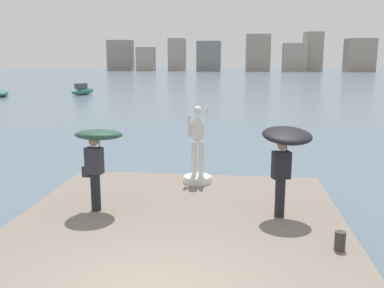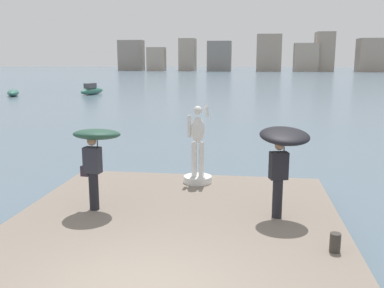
{
  "view_description": "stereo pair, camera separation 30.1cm",
  "coord_description": "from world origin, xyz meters",
  "px_view_note": "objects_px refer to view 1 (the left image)",
  "views": [
    {
      "loc": [
        1.27,
        -5.5,
        3.82
      ],
      "look_at": [
        0.0,
        5.88,
        1.55
      ],
      "focal_mm": 39.68,
      "sensor_mm": 36.0,
      "label": 1
    },
    {
      "loc": [
        1.57,
        -5.46,
        3.82
      ],
      "look_at": [
        0.0,
        5.88,
        1.55
      ],
      "focal_mm": 39.68,
      "sensor_mm": 36.0,
      "label": 2
    }
  ],
  "objects_px": {
    "statue_white_figure": "(198,156)",
    "onlooker_left": "(98,146)",
    "onlooker_right": "(285,146)",
    "boat_near": "(83,90)",
    "mooring_bollard": "(340,241)",
    "boat_mid": "(3,93)"
  },
  "relations": [
    {
      "from": "mooring_bollard",
      "to": "boat_near",
      "type": "xyz_separation_m",
      "value": [
        -19.29,
        38.39,
        -0.08
      ]
    },
    {
      "from": "statue_white_figure",
      "to": "onlooker_left",
      "type": "distance_m",
      "value": 3.32
    },
    {
      "from": "onlooker_right",
      "to": "boat_near",
      "type": "relative_size",
      "value": 0.49
    },
    {
      "from": "onlooker_left",
      "to": "boat_mid",
      "type": "height_order",
      "value": "onlooker_left"
    },
    {
      "from": "boat_near",
      "to": "mooring_bollard",
      "type": "bearing_deg",
      "value": -63.32
    },
    {
      "from": "onlooker_left",
      "to": "mooring_bollard",
      "type": "relative_size",
      "value": 5.5
    },
    {
      "from": "statue_white_figure",
      "to": "onlooker_left",
      "type": "relative_size",
      "value": 1.14
    },
    {
      "from": "statue_white_figure",
      "to": "boat_near",
      "type": "height_order",
      "value": "statue_white_figure"
    },
    {
      "from": "onlooker_right",
      "to": "mooring_bollard",
      "type": "xyz_separation_m",
      "value": [
        0.87,
        -1.66,
        -1.41
      ]
    },
    {
      "from": "onlooker_left",
      "to": "boat_mid",
      "type": "distance_m",
      "value": 40.49
    },
    {
      "from": "boat_near",
      "to": "statue_white_figure",
      "type": "bearing_deg",
      "value": -64.62
    },
    {
      "from": "statue_white_figure",
      "to": "boat_mid",
      "type": "distance_m",
      "value": 39.57
    },
    {
      "from": "boat_near",
      "to": "boat_mid",
      "type": "relative_size",
      "value": 1.19
    },
    {
      "from": "onlooker_right",
      "to": "boat_mid",
      "type": "relative_size",
      "value": 0.58
    },
    {
      "from": "onlooker_right",
      "to": "boat_near",
      "type": "bearing_deg",
      "value": 116.64
    },
    {
      "from": "onlooker_left",
      "to": "boat_near",
      "type": "height_order",
      "value": "onlooker_left"
    },
    {
      "from": "statue_white_figure",
      "to": "onlooker_left",
      "type": "xyz_separation_m",
      "value": [
        -2.02,
        -2.52,
        0.76
      ]
    },
    {
      "from": "mooring_bollard",
      "to": "boat_near",
      "type": "distance_m",
      "value": 42.96
    },
    {
      "from": "statue_white_figure",
      "to": "onlooker_right",
      "type": "distance_m",
      "value": 3.34
    },
    {
      "from": "onlooker_left",
      "to": "boat_near",
      "type": "bearing_deg",
      "value": 111.16
    },
    {
      "from": "mooring_bollard",
      "to": "boat_mid",
      "type": "xyz_separation_m",
      "value": [
        -27.07,
        35.5,
        -0.23
      ]
    },
    {
      "from": "onlooker_left",
      "to": "statue_white_figure",
      "type": "bearing_deg",
      "value": 51.23
    }
  ]
}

